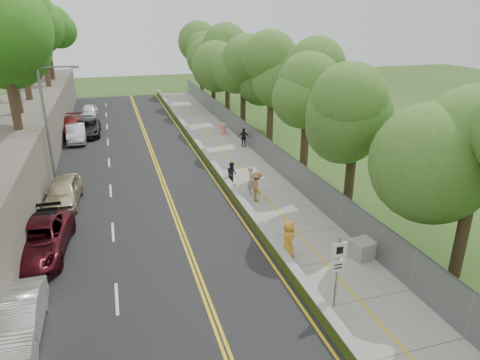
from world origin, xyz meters
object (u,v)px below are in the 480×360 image
object	(u,v)px
streetlight	(49,119)
car_2	(38,240)
signpost	(338,264)
concrete_block	(364,248)
construction_barrel	(223,129)
painter_0	(288,239)
car_1	(16,321)
person_far	(244,138)

from	to	relation	value
streetlight	car_2	size ratio (longest dim) A/B	1.39
signpost	concrete_block	xyz separation A→B (m)	(3.18, 2.96, -1.49)
construction_barrel	painter_0	size ratio (longest dim) A/B	0.55
signpost	car_1	bearing A→B (deg)	171.75
signpost	concrete_block	bearing A→B (deg)	42.95
car_2	painter_0	xyz separation A→B (m)	(11.35, -3.57, 0.14)
construction_barrel	concrete_block	size ratio (longest dim) A/B	0.80
concrete_block	car_1	size ratio (longest dim) A/B	0.28
car_1	person_far	bearing A→B (deg)	54.22
painter_0	construction_barrel	bearing A→B (deg)	-2.78
car_1	car_2	xyz separation A→B (m)	(0.00, 5.90, 0.05)
signpost	person_far	distance (m)	22.25
streetlight	signpost	distance (m)	20.72
construction_barrel	painter_0	world-z (taller)	painter_0
signpost	construction_barrel	xyz separation A→B (m)	(2.50, 26.67, -1.41)
streetlight	construction_barrel	size ratio (longest dim) A/B	7.88
car_2	person_far	size ratio (longest dim) A/B	3.46
car_2	person_far	xyz separation A→B (m)	(14.80, 14.41, 0.04)
car_1	person_far	distance (m)	25.13
streetlight	construction_barrel	xyz separation A→B (m)	(14.02, 9.65, -4.08)
painter_0	person_far	size ratio (longest dim) A/B	1.12
streetlight	car_1	size ratio (longest dim) A/B	1.75
signpost	car_2	world-z (taller)	signpost
streetlight	painter_0	distance (m)	17.55
car_1	construction_barrel	bearing A→B (deg)	60.76
car_2	painter_0	distance (m)	11.90
painter_0	concrete_block	bearing A→B (deg)	-102.56
signpost	person_far	size ratio (longest dim) A/B	1.87
construction_barrel	concrete_block	bearing A→B (deg)	-88.36
concrete_block	car_1	bearing A→B (deg)	-175.09
car_2	painter_0	size ratio (longest dim) A/B	3.09
person_far	painter_0	bearing A→B (deg)	98.96
car_1	painter_0	distance (m)	11.59
construction_barrel	car_1	bearing A→B (deg)	-119.54
signpost	construction_barrel	bearing A→B (deg)	84.64
signpost	person_far	bearing A→B (deg)	81.85
streetlight	concrete_block	distance (m)	20.76
person_far	signpost	bearing A→B (deg)	101.67
signpost	person_far	world-z (taller)	signpost
streetlight	construction_barrel	distance (m)	17.50
construction_barrel	car_1	size ratio (longest dim) A/B	0.22
signpost	car_2	size ratio (longest dim) A/B	0.54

